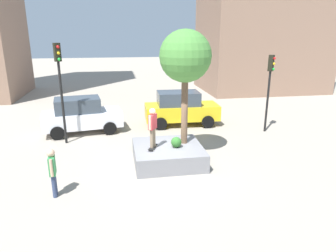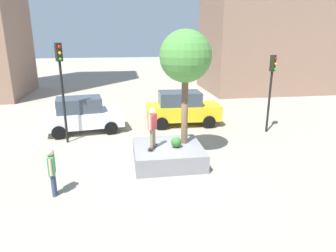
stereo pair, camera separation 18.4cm
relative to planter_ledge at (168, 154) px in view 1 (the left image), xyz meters
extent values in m
plane|color=#9E9384|center=(-0.25, -0.38, -0.37)|extent=(120.00, 120.00, 0.00)
cube|color=gray|center=(0.00, 0.00, 0.00)|extent=(2.89, 2.81, 0.74)
cylinder|color=brown|center=(0.76, 0.30, 1.94)|extent=(0.28, 0.28, 3.14)
sphere|color=#4C8C3D|center=(0.76, 0.30, 4.10)|extent=(2.14, 2.14, 2.14)
sphere|color=#2D6628|center=(0.32, -0.18, 0.59)|extent=(0.45, 0.45, 0.45)
cube|color=black|center=(-0.67, -0.16, 0.43)|extent=(0.51, 0.82, 0.02)
sphere|color=beige|center=(-0.69, -0.43, 0.40)|extent=(0.06, 0.06, 0.06)
sphere|color=beige|center=(-0.85, -0.36, 0.40)|extent=(0.06, 0.06, 0.06)
sphere|color=beige|center=(-0.49, 0.04, 0.40)|extent=(0.06, 0.06, 0.06)
sphere|color=beige|center=(-0.64, 0.11, 0.40)|extent=(0.06, 0.06, 0.06)
cylinder|color=#847056|center=(-0.61, -0.08, 0.84)|extent=(0.14, 0.14, 0.79)
cylinder|color=#847056|center=(-0.72, -0.24, 0.84)|extent=(0.14, 0.14, 0.79)
cube|color=#B23338|center=(-0.67, -0.16, 1.54)|extent=(0.41, 0.47, 0.62)
cylinder|color=#D8AD8C|center=(-0.53, 0.03, 1.55)|extent=(0.10, 0.10, 0.58)
cylinder|color=#D8AD8C|center=(-0.80, -0.35, 1.55)|extent=(0.10, 0.10, 0.58)
sphere|color=#D8AD8C|center=(-0.67, -0.16, 1.97)|extent=(0.26, 0.26, 0.26)
cube|color=white|center=(-3.98, 4.91, 0.42)|extent=(4.47, 2.39, 0.85)
cube|color=#38424C|center=(-4.19, 4.87, 1.22)|extent=(2.58, 1.90, 0.76)
cylinder|color=black|center=(-2.77, 5.99, -0.01)|extent=(0.75, 0.32, 0.72)
cylinder|color=black|center=(-2.51, 4.22, -0.01)|extent=(0.75, 0.32, 0.72)
cylinder|color=black|center=(-5.46, 5.59, -0.01)|extent=(0.75, 0.32, 0.72)
cylinder|color=black|center=(-5.20, 3.82, -0.01)|extent=(0.75, 0.32, 0.72)
cube|color=gold|center=(1.78, 5.47, 0.44)|extent=(4.41, 1.96, 0.87)
cube|color=#38424C|center=(1.56, 5.48, 1.27)|extent=(2.49, 1.68, 0.78)
cylinder|color=black|center=(3.20, 6.35, 0.00)|extent=(0.75, 0.24, 0.74)
cylinder|color=black|center=(3.14, 4.52, 0.00)|extent=(0.75, 0.24, 0.74)
cylinder|color=black|center=(0.41, 6.43, 0.00)|extent=(0.75, 0.24, 0.74)
cylinder|color=black|center=(0.35, 4.60, 0.00)|extent=(0.75, 0.24, 0.74)
cylinder|color=black|center=(6.16, 3.36, 1.33)|extent=(0.12, 0.12, 3.40)
cube|color=black|center=(6.16, 3.36, 3.46)|extent=(0.37, 0.37, 0.85)
sphere|color=red|center=(6.27, 3.25, 3.70)|extent=(0.14, 0.14, 0.14)
sphere|color=gold|center=(6.27, 3.25, 3.42)|extent=(0.14, 0.14, 0.14)
sphere|color=green|center=(6.27, 3.25, 3.14)|extent=(0.14, 0.14, 0.14)
cylinder|color=black|center=(-4.70, 3.26, 1.67)|extent=(0.12, 0.12, 4.08)
cube|color=black|center=(-4.70, 3.26, 4.14)|extent=(0.36, 0.35, 0.85)
sphere|color=red|center=(-4.62, 3.13, 4.38)|extent=(0.14, 0.14, 0.14)
sphere|color=gold|center=(-4.62, 3.13, 4.10)|extent=(0.14, 0.14, 0.14)
sphere|color=green|center=(-4.62, 3.13, 3.82)|extent=(0.14, 0.14, 0.14)
cylinder|color=navy|center=(-4.31, -2.07, 0.04)|extent=(0.15, 0.15, 0.82)
cylinder|color=navy|center=(-4.29, -2.26, 0.04)|extent=(0.15, 0.15, 0.82)
cube|color=#338C4C|center=(-4.30, -2.16, 0.76)|extent=(0.24, 0.48, 0.64)
cylinder|color=#D8AD8C|center=(-4.32, -1.92, 0.78)|extent=(0.10, 0.10, 0.60)
cylinder|color=#D8AD8C|center=(-4.28, -2.40, 0.78)|extent=(0.10, 0.10, 0.60)
sphere|color=#D8AD8C|center=(-4.30, -2.16, 1.22)|extent=(0.27, 0.27, 0.27)
cube|color=#8C6B56|center=(11.75, 16.14, 6.90)|extent=(10.92, 7.77, 14.55)
camera|label=1|loc=(-2.06, -12.04, 5.01)|focal=32.66mm
camera|label=2|loc=(-1.87, -12.07, 5.01)|focal=32.66mm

